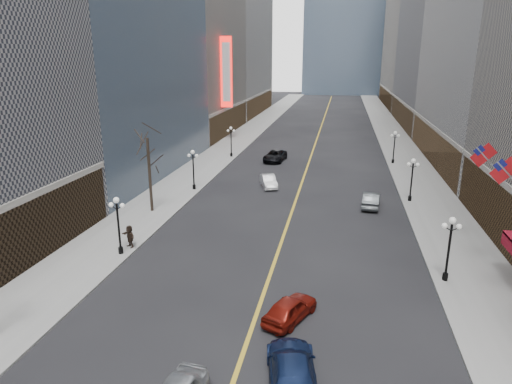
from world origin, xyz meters
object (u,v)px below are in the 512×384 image
at_px(streetlamp_west_2, 193,166).
at_px(car_nb_far, 275,156).
at_px(car_sb_far, 371,200).
at_px(streetlamp_west_3, 231,138).
at_px(car_sb_near, 292,371).
at_px(streetlamp_east_3, 394,144).
at_px(car_sb_mid, 290,309).
at_px(streetlamp_east_1, 450,242).
at_px(streetlamp_west_1, 118,220).
at_px(car_nb_mid, 269,181).
at_px(streetlamp_east_2, 412,175).

xyz_separation_m(streetlamp_west_2, car_nb_far, (6.87, 16.67, -2.12)).
bearing_deg(car_sb_far, streetlamp_west_3, -40.09).
xyz_separation_m(car_nb_far, car_sb_near, (7.65, -46.70, 0.03)).
xyz_separation_m(streetlamp_west_2, car_sb_near, (14.52, -30.02, -2.09)).
distance_m(streetlamp_east_3, car_sb_mid, 43.68).
distance_m(streetlamp_east_3, car_sb_far, 20.93).
height_order(streetlamp_east_1, streetlamp_west_1, same).
bearing_deg(car_nb_mid, streetlamp_west_2, -178.96).
height_order(streetlamp_east_2, streetlamp_west_3, same).
relative_size(streetlamp_east_1, streetlamp_east_2, 1.00).
height_order(streetlamp_east_2, car_nb_far, streetlamp_east_2).
relative_size(streetlamp_west_3, car_nb_far, 0.80).
relative_size(streetlamp_west_2, car_sb_near, 0.81).
relative_size(car_sb_near, car_sb_far, 1.22).
bearing_deg(streetlamp_west_3, streetlamp_west_2, -90.00).
distance_m(streetlamp_east_1, streetlamp_west_3, 43.05).
xyz_separation_m(streetlamp_west_1, car_nb_mid, (8.13, 20.94, -2.20)).
bearing_deg(streetlamp_east_2, streetlamp_east_1, -90.00).
bearing_deg(streetlamp_west_1, streetlamp_west_2, 90.00).
bearing_deg(streetlamp_east_3, car_sb_near, -100.71).
bearing_deg(streetlamp_west_2, car_sb_near, -64.19).
xyz_separation_m(streetlamp_east_3, car_sb_mid, (-9.80, -42.51, -2.19)).
bearing_deg(streetlamp_east_3, car_sb_far, -101.30).
distance_m(streetlamp_east_1, streetlamp_west_2, 29.68).
bearing_deg(car_sb_mid, streetlamp_west_3, -47.53).
bearing_deg(car_nb_far, car_sb_near, -74.82).
height_order(streetlamp_west_3, car_nb_far, streetlamp_west_3).
distance_m(car_nb_far, car_sb_near, 47.32).
bearing_deg(car_nb_mid, car_nb_far, 76.37).
xyz_separation_m(streetlamp_west_1, streetlamp_west_2, (0.00, 18.00, 0.00)).
bearing_deg(streetlamp_west_2, car_sb_mid, -60.62).
relative_size(streetlamp_west_3, car_sb_far, 0.98).
bearing_deg(streetlamp_east_2, streetlamp_west_2, 180.00).
relative_size(streetlamp_west_1, streetlamp_west_3, 1.00).
relative_size(streetlamp_west_3, car_nb_mid, 1.06).
relative_size(streetlamp_east_2, streetlamp_west_1, 1.00).
relative_size(car_nb_mid, car_sb_far, 0.92).
xyz_separation_m(streetlamp_east_3, car_sb_far, (-4.08, -20.41, -2.14)).
relative_size(streetlamp_west_2, car_nb_far, 0.80).
bearing_deg(car_sb_near, streetlamp_east_3, -110.97).
bearing_deg(car_nb_far, streetlamp_east_3, 10.41).
bearing_deg(streetlamp_east_1, streetlamp_east_2, 90.00).
distance_m(car_nb_far, car_sb_far, 22.90).
height_order(streetlamp_east_1, streetlamp_west_3, same).
xyz_separation_m(car_sb_near, car_sb_mid, (-0.72, 5.52, -0.10)).
relative_size(streetlamp_west_3, car_sb_near, 0.81).
bearing_deg(car_nb_far, car_sb_far, -50.59).
bearing_deg(car_nb_far, streetlamp_west_2, -106.52).
bearing_deg(car_sb_near, car_sb_far, -110.53).
xyz_separation_m(streetlamp_east_1, car_sb_near, (-9.08, -12.02, -2.09)).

